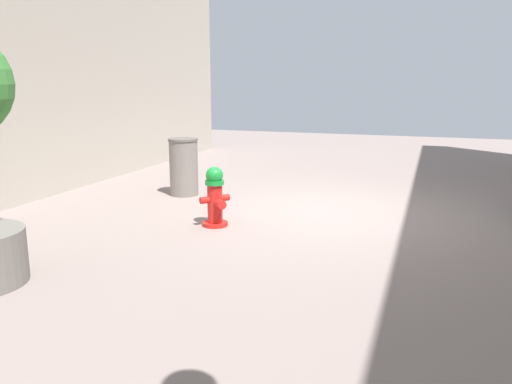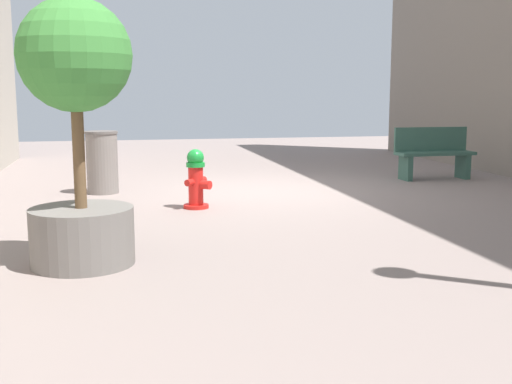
% 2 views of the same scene
% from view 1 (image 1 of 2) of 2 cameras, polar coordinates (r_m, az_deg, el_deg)
% --- Properties ---
extents(ground_plane, '(23.40, 23.40, 0.00)m').
position_cam_1_polar(ground_plane, '(7.90, 8.40, -2.23)').
color(ground_plane, gray).
extents(fire_hydrant, '(0.39, 0.39, 0.82)m').
position_cam_1_polar(fire_hydrant, '(7.02, -4.56, -0.53)').
color(fire_hydrant, red).
rests_on(fire_hydrant, ground_plane).
extents(trash_bin, '(0.51, 0.51, 0.99)m').
position_cam_1_polar(trash_bin, '(9.00, -8.01, 2.78)').
color(trash_bin, slate).
rests_on(trash_bin, ground_plane).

